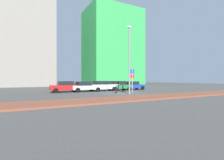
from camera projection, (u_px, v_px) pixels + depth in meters
The scene contains 14 objects.
ground_plane at pixel (124, 93), 21.29m from camera, with size 120.00×120.00×0.00m, color #4C4947.
sidewalk_brick at pixel (155, 97), 16.41m from camera, with size 40.00×3.47×0.14m, color brown.
parked_car_red at pixel (66, 87), 23.08m from camera, with size 4.20×2.17×1.52m.
parked_car_silver at pixel (84, 86), 24.06m from camera, with size 4.01×2.18×1.46m.
parked_car_white at pixel (104, 86), 25.61m from camera, with size 4.57×2.22×1.53m.
parked_car_green at pixel (119, 86), 27.03m from camera, with size 4.20×2.09×1.51m.
parked_car_blue at pixel (133, 85), 28.69m from camera, with size 4.07×1.98×1.42m.
parking_sign_post at pixel (132, 78), 21.47m from camera, with size 0.60×0.10×3.11m.
parking_meter at pixel (107, 86), 22.49m from camera, with size 0.18×0.14×1.37m.
street_lamp at pixel (129, 55), 19.98m from camera, with size 0.70×0.36×8.19m.
traffic_bollard_near at pixel (123, 89), 23.30m from camera, with size 0.13×0.13×0.96m, color black.
traffic_bollard_mid at pixel (116, 89), 21.21m from camera, with size 0.18×0.18×1.01m, color black.
building_colorful_midrise at pixel (112, 48), 52.55m from camera, with size 16.13×12.60×23.31m, color green.
building_under_construction at pixel (23, 39), 43.93m from camera, with size 14.53×14.64×24.86m, color gray.
Camera 1 is at (-11.42, -18.03, 1.79)m, focal length 26.81 mm.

